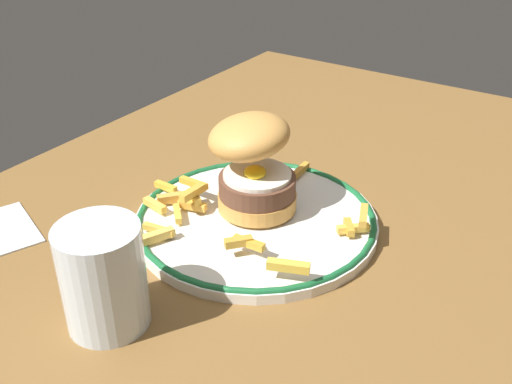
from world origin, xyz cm
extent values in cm
cube|color=brown|center=(0.00, 0.00, -2.00)|extent=(126.93, 82.30, 4.00)
cylinder|color=white|center=(3.20, 4.27, 0.60)|extent=(28.63, 28.63, 1.20)
torus|color=#196033|center=(3.20, 4.27, 1.20)|extent=(28.23, 28.23, 0.80)
cylinder|color=gold|center=(4.63, 5.05, 2.50)|extent=(9.38, 9.38, 1.80)
cylinder|color=brown|center=(4.63, 5.05, 4.57)|extent=(9.09, 9.09, 2.33)
cylinder|color=white|center=(4.63, 5.05, 5.98)|extent=(8.01, 8.01, 0.50)
ellipsoid|color=yellow|center=(3.99, 4.92, 6.65)|extent=(2.60, 2.60, 1.40)
ellipsoid|color=#CB8F46|center=(5.25, 6.61, 10.27)|extent=(13.88, 13.94, 5.99)
cube|color=gold|center=(-6.01, 11.20, 1.97)|extent=(1.23, 4.01, 0.73)
cube|color=gold|center=(-0.45, 11.08, 3.90)|extent=(3.84, 1.13, 0.92)
cube|color=gold|center=(-4.20, 1.57, 2.96)|extent=(2.85, 2.63, 0.90)
cube|color=gold|center=(0.46, 11.30, 2.04)|extent=(1.72, 3.65, 0.88)
cube|color=gold|center=(0.71, 11.44, 2.88)|extent=(2.49, 3.03, 0.85)
cube|color=gold|center=(6.17, -6.81, 1.99)|extent=(3.08, 3.29, 0.79)
cube|color=gold|center=(-3.57, 0.69, 2.79)|extent=(0.96, 3.69, 0.79)
cube|color=#E9B94F|center=(-7.13, 10.37, 2.08)|extent=(3.85, 2.43, 0.95)
cube|color=gold|center=(6.78, -7.63, 3.69)|extent=(3.99, 2.25, 0.84)
cube|color=yellow|center=(-2.27, 11.66, 1.96)|extent=(3.01, 3.02, 0.73)
cube|color=gold|center=(2.34, 12.83, 3.51)|extent=(0.80, 3.94, 0.77)
cube|color=gold|center=(14.85, 5.05, 1.99)|extent=(4.39, 1.06, 0.77)
cube|color=gold|center=(6.13, -6.32, 2.01)|extent=(2.80, 2.35, 0.83)
cube|color=gold|center=(11.44, 9.38, 2.07)|extent=(4.00, 1.64, 0.94)
cube|color=gold|center=(-5.00, -5.00, 3.04)|extent=(2.47, 4.36, 0.96)
cube|color=gold|center=(-0.12, 14.39, 2.09)|extent=(3.40, 3.07, 0.98)
cube|color=#EAB747|center=(-2.35, 15.08, 2.02)|extent=(1.46, 3.64, 0.84)
cube|color=gold|center=(1.81, 17.01, 1.98)|extent=(0.77, 3.24, 0.76)
cylinder|color=silver|center=(-18.14, 6.71, 5.22)|extent=(7.77, 7.77, 10.44)
cylinder|color=silver|center=(-18.14, 6.71, 3.41)|extent=(7.15, 7.15, 6.83)
camera|label=1|loc=(-45.78, -28.23, 38.62)|focal=41.47mm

